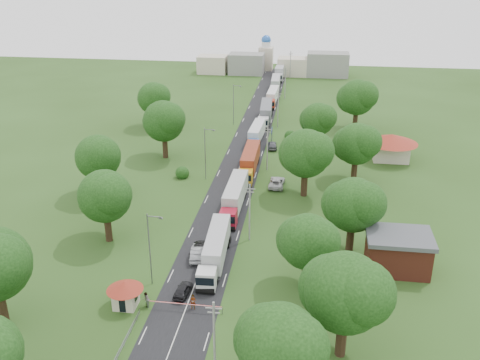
% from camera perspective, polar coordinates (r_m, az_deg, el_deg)
% --- Properties ---
extents(ground, '(260.00, 260.00, 0.00)m').
position_cam_1_polar(ground, '(86.48, -2.05, -3.89)').
color(ground, '#264115').
rests_on(ground, ground).
extents(road, '(8.00, 200.00, 0.04)m').
position_cam_1_polar(road, '(104.47, -0.17, 1.04)').
color(road, black).
rests_on(road, ground).
extents(boom_barrier, '(9.22, 0.35, 1.18)m').
position_cam_1_polar(boom_barrier, '(65.44, -7.11, -12.97)').
color(boom_barrier, slate).
rests_on(boom_barrier, ground).
extents(guard_booth, '(4.40, 4.40, 3.45)m').
position_cam_1_polar(guard_booth, '(66.31, -12.15, -11.48)').
color(guard_booth, beige).
rests_on(guard_booth, ground).
extents(info_sign, '(0.12, 3.10, 4.10)m').
position_cam_1_polar(info_sign, '(116.92, 3.41, 5.01)').
color(info_sign, slate).
rests_on(info_sign, ground).
extents(pole_0, '(1.60, 0.24, 9.00)m').
position_cam_1_polar(pole_0, '(54.12, -2.75, -16.59)').
color(pole_0, gray).
rests_on(pole_0, ground).
extents(pole_1, '(1.60, 0.24, 9.00)m').
position_cam_1_polar(pole_1, '(77.46, 1.03, -3.39)').
color(pole_1, gray).
rests_on(pole_1, ground).
extents(pole_2, '(1.60, 0.24, 9.00)m').
position_cam_1_polar(pole_2, '(103.15, 2.94, 3.50)').
color(pole_2, gray).
rests_on(pole_2, ground).
extents(pole_3, '(1.60, 0.24, 9.00)m').
position_cam_1_polar(pole_3, '(129.80, 4.08, 7.60)').
color(pole_3, gray).
rests_on(pole_3, ground).
extents(pole_4, '(1.60, 0.24, 9.00)m').
position_cam_1_polar(pole_4, '(156.92, 4.85, 10.30)').
color(pole_4, gray).
rests_on(pole_4, ground).
extents(pole_5, '(1.60, 0.24, 9.00)m').
position_cam_1_polar(pole_5, '(184.30, 5.39, 12.19)').
color(pole_5, gray).
rests_on(pole_5, ground).
extents(lamp_0, '(2.03, 0.22, 10.00)m').
position_cam_1_polar(lamp_0, '(67.94, -9.52, -6.97)').
color(lamp_0, slate).
rests_on(lamp_0, ground).
extents(lamp_1, '(2.03, 0.22, 10.00)m').
position_cam_1_polar(lamp_1, '(98.75, -3.66, 3.11)').
color(lamp_1, slate).
rests_on(lamp_1, ground).
extents(lamp_2, '(2.03, 0.22, 10.00)m').
position_cam_1_polar(lamp_2, '(131.66, -0.64, 8.27)').
color(lamp_2, slate).
rests_on(lamp_2, ground).
extents(tree_0, '(8.80, 8.80, 11.07)m').
position_cam_1_polar(tree_0, '(49.71, 4.27, -17.05)').
color(tree_0, '#382616').
rests_on(tree_0, ground).
extents(tree_1, '(9.60, 9.60, 12.05)m').
position_cam_1_polar(tree_1, '(55.85, 11.16, -11.58)').
color(tree_1, '#382616').
rests_on(tree_1, ground).
extents(tree_2, '(8.00, 8.00, 10.10)m').
position_cam_1_polar(tree_2, '(66.53, 7.21, -6.47)').
color(tree_2, '#382616').
rests_on(tree_2, ground).
extents(tree_3, '(8.80, 8.80, 11.07)m').
position_cam_1_polar(tree_3, '(75.41, 11.97, -2.55)').
color(tree_3, '#382616').
rests_on(tree_3, ground).
extents(tree_4, '(9.60, 9.60, 12.05)m').
position_cam_1_polar(tree_4, '(91.56, 7.03, 2.88)').
color(tree_4, '#382616').
rests_on(tree_4, ground).
extents(tree_5, '(8.80, 8.80, 11.07)m').
position_cam_1_polar(tree_5, '(99.64, 12.32, 3.82)').
color(tree_5, '#382616').
rests_on(tree_5, ground).
extents(tree_6, '(8.00, 8.00, 10.10)m').
position_cam_1_polar(tree_6, '(115.69, 8.32, 6.47)').
color(tree_6, '#382616').
rests_on(tree_6, ground).
extents(tree_7, '(9.60, 9.60, 12.05)m').
position_cam_1_polar(tree_7, '(130.27, 12.39, 8.62)').
color(tree_7, '#382616').
rests_on(tree_7, ground).
extents(tree_10, '(8.80, 8.80, 11.07)m').
position_cam_1_polar(tree_10, '(78.78, -14.20, -1.62)').
color(tree_10, '#382616').
rests_on(tree_10, ground).
extents(tree_11, '(8.80, 8.80, 11.07)m').
position_cam_1_polar(tree_11, '(94.14, -14.89, 2.42)').
color(tree_11, '#382616').
rests_on(tree_11, ground).
extents(tree_12, '(9.60, 9.60, 12.05)m').
position_cam_1_polar(tree_12, '(109.88, -8.13, 6.27)').
color(tree_12, '#382616').
rests_on(tree_12, ground).
extents(tree_13, '(8.80, 8.80, 11.07)m').
position_cam_1_polar(tree_13, '(130.73, -9.17, 8.63)').
color(tree_13, '#382616').
rests_on(tree_13, ground).
extents(house_brick, '(8.60, 6.60, 5.20)m').
position_cam_1_polar(house_brick, '(74.59, 16.49, -7.32)').
color(house_brick, maroon).
rests_on(house_brick, ground).
extents(house_cream, '(10.08, 10.08, 5.80)m').
position_cam_1_polar(house_cream, '(112.84, 15.87, 3.81)').
color(house_cream, beige).
rests_on(house_cream, ground).
extents(distant_town, '(52.00, 8.00, 8.00)m').
position_cam_1_polar(distant_town, '(189.70, 3.97, 12.18)').
color(distant_town, gray).
rests_on(distant_town, ground).
extents(church, '(5.00, 5.00, 12.30)m').
position_cam_1_polar(church, '(197.57, 2.78, 13.21)').
color(church, beige).
rests_on(church, ground).
extents(truck_0, '(3.13, 14.71, 4.06)m').
position_cam_1_polar(truck_0, '(73.11, -2.62, -7.39)').
color(truck_0, silver).
rests_on(truck_0, ground).
extents(truck_1, '(2.70, 15.30, 4.24)m').
position_cam_1_polar(truck_1, '(87.79, -0.58, -1.81)').
color(truck_1, maroon).
rests_on(truck_1, ground).
extents(truck_2, '(2.74, 15.28, 4.24)m').
position_cam_1_polar(truck_2, '(102.82, 1.05, 2.01)').
color(truck_2, orange).
rests_on(truck_2, ground).
extents(truck_3, '(2.86, 13.87, 3.83)m').
position_cam_1_polar(truck_3, '(119.24, 1.76, 4.91)').
color(truck_3, '#1B56A5').
rests_on(truck_3, ground).
extents(truck_4, '(3.38, 15.62, 4.32)m').
position_cam_1_polar(truck_4, '(134.92, 2.76, 7.18)').
color(truck_4, silver).
rests_on(truck_4, ground).
extents(truck_5, '(2.68, 14.00, 3.88)m').
position_cam_1_polar(truck_5, '(151.61, 3.48, 8.86)').
color(truck_5, '#A32919').
rests_on(truck_5, ground).
extents(truck_6, '(2.86, 14.35, 3.97)m').
position_cam_1_polar(truck_6, '(166.85, 3.80, 10.19)').
color(truck_6, '#225B31').
rests_on(truck_6, ground).
extents(truck_7, '(2.79, 15.46, 4.28)m').
position_cam_1_polar(truck_7, '(184.12, 4.28, 11.45)').
color(truck_7, '#A8A8A8').
rests_on(truck_7, ground).
extents(car_lane_front, '(1.96, 4.12, 1.36)m').
position_cam_1_polar(car_lane_front, '(67.99, -6.12, -11.59)').
color(car_lane_front, black).
rests_on(car_lane_front, ground).
extents(car_lane_mid, '(2.35, 5.25, 1.67)m').
position_cam_1_polar(car_lane_mid, '(75.10, -4.53, -7.73)').
color(car_lane_mid, gray).
rests_on(car_lane_mid, ground).
extents(car_lane_rear, '(2.32, 5.45, 1.57)m').
position_cam_1_polar(car_lane_rear, '(75.96, -4.37, -7.38)').
color(car_lane_rear, black).
rests_on(car_lane_rear, ground).
extents(car_verge_near, '(2.83, 5.81, 1.59)m').
position_cam_1_polar(car_verge_near, '(97.20, 3.94, -0.25)').
color(car_verge_near, beige).
rests_on(car_verge_near, ground).
extents(car_verge_far, '(2.49, 4.97, 1.62)m').
position_cam_1_polar(car_verge_far, '(116.20, 3.47, 3.75)').
color(car_verge_far, '#525459').
rests_on(car_verge_far, ground).
extents(pedestrian_near, '(0.73, 0.50, 1.95)m').
position_cam_1_polar(pedestrian_near, '(65.29, -5.03, -12.86)').
color(pedestrian_near, gray).
rests_on(pedestrian_near, ground).
extents(pedestrian_booth, '(0.91, 1.06, 1.91)m').
position_cam_1_polar(pedestrian_booth, '(66.45, -10.01, -12.47)').
color(pedestrian_booth, gray).
rests_on(pedestrian_booth, ground).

